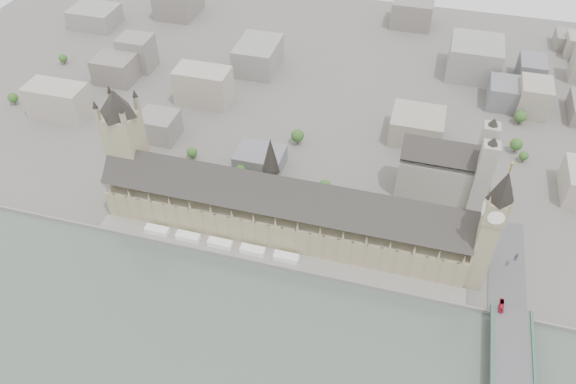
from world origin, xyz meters
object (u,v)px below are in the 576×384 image
(westminster_abbey, at_px, (446,170))
(elizabeth_tower, at_px, (491,224))
(car_approach, at_px, (516,257))
(victoria_tower, at_px, (125,142))
(palace_of_westminster, at_px, (283,210))
(red_bus_north, at_px, (502,306))

(westminster_abbey, bearing_deg, elizabeth_tower, -72.71)
(car_approach, bearing_deg, victoria_tower, -162.05)
(palace_of_westminster, bearing_deg, car_approach, 3.47)
(victoria_tower, xyz_separation_m, westminster_abbey, (232.92, 69.00, -30.12))
(westminster_abbey, height_order, car_approach, westminster_abbey)
(victoria_tower, xyz_separation_m, car_approach, (287.62, 3.73, -44.16))
(elizabeth_tower, xyz_separation_m, car_approach, (27.62, 21.73, -47.04))
(palace_of_westminster, height_order, elizabeth_tower, elizabeth_tower)
(red_bus_north, bearing_deg, elizabeth_tower, 129.71)
(palace_of_westminster, xyz_separation_m, westminster_abbey, (110.92, 75.30, 2.38))
(victoria_tower, relative_size, westminster_abbey, 1.47)
(elizabeth_tower, relative_size, victoria_tower, 1.07)
(elizabeth_tower, distance_m, victoria_tower, 260.64)
(palace_of_westminster, xyz_separation_m, car_approach, (165.62, 10.03, -11.66))
(car_approach, bearing_deg, elizabeth_tower, -124.60)
(victoria_tower, bearing_deg, elizabeth_tower, -3.96)
(palace_of_westminster, relative_size, westminster_abbey, 3.90)
(palace_of_westminster, relative_size, elizabeth_tower, 2.47)
(palace_of_westminster, distance_m, westminster_abbey, 134.09)
(palace_of_westminster, relative_size, red_bus_north, 24.94)
(westminster_abbey, distance_m, car_approach, 86.31)
(elizabeth_tower, distance_m, westminster_abbey, 96.91)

